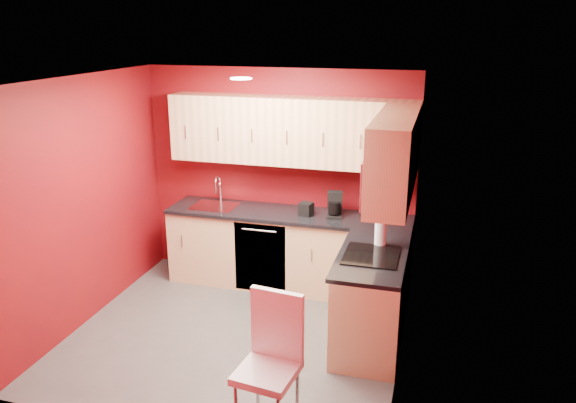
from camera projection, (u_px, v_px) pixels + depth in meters
The scene contains 21 objects.
floor at pixel (237, 334), 5.62m from camera, with size 3.20×3.20×0.00m, color #494644.
ceiling at pixel (229, 80), 4.86m from camera, with size 3.20×3.20×0.00m, color white.
wall_back at pixel (279, 176), 6.62m from camera, with size 3.20×3.20×0.00m, color maroon.
wall_front at pixel (155, 285), 3.86m from camera, with size 3.20×3.20×0.00m, color maroon.
wall_left at pixel (85, 202), 5.65m from camera, with size 3.00×3.00×0.00m, color maroon.
wall_right at pixel (407, 232), 4.83m from camera, with size 3.00×3.00×0.00m, color maroon.
base_cabinets_back at pixel (288, 251), 6.54m from camera, with size 2.80×0.60×0.87m, color tan.
base_cabinets_right at pixel (372, 300), 5.38m from camera, with size 0.60×1.30×0.87m, color tan.
countertop_back at pixel (288, 215), 6.39m from camera, with size 2.80×0.63×0.04m, color black.
countertop_right at pixel (372, 257), 5.24m from camera, with size 0.63×1.27×0.04m, color black.
upper_cabinets_back at pixel (291, 131), 6.23m from camera, with size 2.80×0.35×0.75m, color tan.
upper_cabinets_right at pixel (396, 148), 5.09m from camera, with size 0.35×1.55×0.75m.
microwave at pixel (388, 179), 4.94m from camera, with size 0.42×0.76×0.42m.
cooktop at pixel (371, 255), 5.20m from camera, with size 0.50×0.55×0.01m, color black.
sink at pixel (215, 203), 6.62m from camera, with size 0.52×0.42×0.35m.
dishwasher_front at pixel (260, 258), 6.34m from camera, with size 0.60×0.02×0.82m, color black.
downlight at pixel (241, 79), 5.14m from camera, with size 0.20×0.20×0.01m, color white.
coffee_maker at pixel (335, 205), 6.21m from camera, with size 0.17×0.22×0.28m, color black, non-canonical shape.
napkin_holder at pixel (306, 209), 6.28m from camera, with size 0.14×0.14×0.15m, color black, non-canonical shape.
paper_towel at pixel (380, 233), 5.41m from camera, with size 0.15×0.15×0.26m, color white, non-canonical shape.
dining_chair at pixel (267, 365), 4.19m from camera, with size 0.43×0.45×1.06m, color white, non-canonical shape.
Camera 1 is at (1.83, -4.63, 2.97)m, focal length 35.00 mm.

